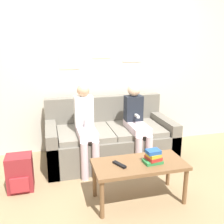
# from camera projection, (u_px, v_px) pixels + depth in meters

# --- Properties ---
(ground_plane) EXTENTS (10.00, 10.00, 0.00)m
(ground_plane) POSITION_uv_depth(u_px,v_px,m) (120.00, 177.00, 3.13)
(ground_plane) COLOR #937A56
(wall_back) EXTENTS (8.00, 0.06, 2.60)m
(wall_back) POSITION_uv_depth(u_px,v_px,m) (101.00, 65.00, 3.79)
(wall_back) COLOR beige
(wall_back) RESTS_ON ground_plane
(couch) EXTENTS (1.75, 0.87, 0.86)m
(couch) POSITION_uv_depth(u_px,v_px,m) (110.00, 140.00, 3.57)
(couch) COLOR #6B665B
(couch) RESTS_ON ground_plane
(coffee_table) EXTENTS (0.96, 0.46, 0.43)m
(coffee_table) POSITION_uv_depth(u_px,v_px,m) (139.00, 167.00, 2.58)
(coffee_table) COLOR brown
(coffee_table) RESTS_ON ground_plane
(person_left) EXTENTS (0.24, 0.59, 1.11)m
(person_left) POSITION_uv_depth(u_px,v_px,m) (86.00, 124.00, 3.20)
(person_left) COLOR silver
(person_left) RESTS_ON ground_plane
(person_right) EXTENTS (0.24, 0.59, 1.09)m
(person_right) POSITION_uv_depth(u_px,v_px,m) (137.00, 120.00, 3.37)
(person_right) COLOR silver
(person_right) RESTS_ON ground_plane
(tv_remote) EXTENTS (0.11, 0.17, 0.02)m
(tv_remote) POSITION_uv_depth(u_px,v_px,m) (119.00, 165.00, 2.50)
(tv_remote) COLOR black
(tv_remote) RESTS_ON coffee_table
(book_stack) EXTENTS (0.19, 0.16, 0.14)m
(book_stack) POSITION_uv_depth(u_px,v_px,m) (153.00, 157.00, 2.55)
(book_stack) COLOR #2D8442
(book_stack) RESTS_ON coffee_table
(backpack) EXTENTS (0.28, 0.26, 0.42)m
(backpack) POSITION_uv_depth(u_px,v_px,m) (20.00, 173.00, 2.81)
(backpack) COLOR maroon
(backpack) RESTS_ON ground_plane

